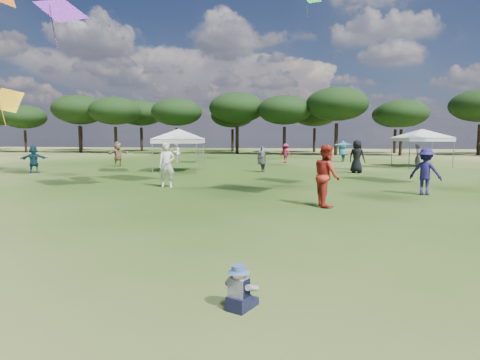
% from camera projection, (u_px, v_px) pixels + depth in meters
% --- Properties ---
extents(tree_line, '(108.78, 17.63, 7.77)m').
position_uv_depth(tree_line, '(328.00, 109.00, 47.84)').
color(tree_line, black).
rests_on(tree_line, ground).
extents(tent_left, '(5.51, 5.51, 2.85)m').
position_uv_depth(tent_left, '(179.00, 131.00, 24.05)').
color(tent_left, gray).
rests_on(tent_left, ground).
extents(tent_right, '(6.18, 6.18, 2.92)m').
position_uv_depth(tent_right, '(422.00, 131.00, 27.81)').
color(tent_right, gray).
rests_on(tent_right, ground).
extents(toddler, '(0.42, 0.46, 0.56)m').
position_uv_depth(toddler, '(240.00, 290.00, 4.84)').
color(toddler, black).
rests_on(toddler, ground).
extents(festival_crowd, '(29.07, 24.03, 1.90)m').
position_uv_depth(festival_crowd, '(280.00, 157.00, 23.85)').
color(festival_crowd, '#AC271C').
rests_on(festival_crowd, ground).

